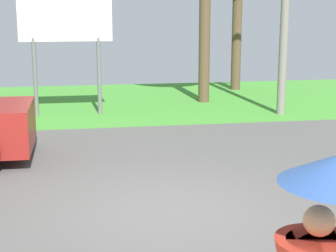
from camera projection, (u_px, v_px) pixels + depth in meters
ground_plane at (146, 161)px, 11.07m from camera, size 40.00×22.00×0.20m
roadside_billboard at (65, 25)px, 15.08m from camera, size 2.60×0.12×3.50m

